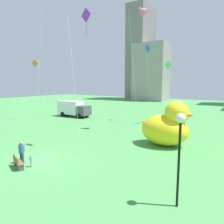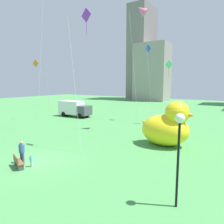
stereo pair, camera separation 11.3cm
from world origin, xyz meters
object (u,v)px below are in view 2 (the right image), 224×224
person_adult (22,151)px  lamppost (179,136)px  person_child (31,160)px  kite_green (169,67)px  kite_purple (85,22)px  box_truck (74,109)px  kite_blue (148,52)px  giant_inflatable_duck (167,127)px  kite_orange (37,66)px  park_bench (18,162)px  kite_pink (142,10)px

person_adult → lamppost: size_ratio=0.37×
person_child → kite_green: 22.64m
kite_purple → box_truck: bearing=137.8°
kite_blue → kite_green: bearing=-15.6°
giant_inflatable_duck → lamppost: size_ratio=1.14×
kite_blue → box_truck: bearing=-164.9°
person_adult → giant_inflatable_duck: giant_inflatable_duck is taller
person_adult → kite_green: size_ratio=0.19×
kite_blue → person_child: bearing=-87.7°
person_adult → kite_orange: bearing=139.5°
box_truck → park_bench: bearing=-55.9°
kite_green → kite_pink: 8.77m
person_adult → person_child: person_adult is taller
park_bench → kite_green: kite_green is taller
box_truck → kite_blue: (12.83, 3.45, 9.50)m
person_adult → lamppost: (11.60, 0.93, 2.67)m
park_bench → kite_purple: bearing=81.6°
kite_pink → person_child: bearing=-94.4°
person_adult → kite_pink: bearing=81.1°
park_bench → kite_pink: (1.82, 15.99, 14.37)m
person_child → kite_pink: size_ratio=0.06×
kite_orange → kite_green: bearing=22.8°
giant_inflatable_duck → kite_orange: (-22.73, 2.20, 7.01)m
park_bench → giant_inflatable_duck: (7.06, 11.40, 1.44)m
giant_inflatable_duck → kite_blue: size_ratio=0.45×
kite_pink → park_bench: bearing=-96.5°
lamppost → box_truck: lamppost is taller
kite_pink → kite_purple: size_ratio=1.23×
lamppost → person_adult: bearing=-175.4°
giant_inflatable_duck → park_bench: bearing=-121.8°
giant_inflatable_duck → box_truck: 21.63m
box_truck → kite_orange: 9.74m
kite_green → kite_pink: (-1.73, -5.69, 6.44)m
person_child → kite_blue: 24.45m
kite_pink → kite_blue: bearing=107.0°
kite_orange → person_child: bearing=-38.4°
kite_purple → lamppost: bearing=-26.1°
person_adult → kite_pink: kite_pink is taller
person_adult → giant_inflatable_duck: 13.16m
park_bench → lamppost: bearing=8.5°
person_adult → kite_green: (4.12, 20.96, 7.44)m
park_bench → kite_orange: size_ratio=0.15×
box_truck → kite_green: size_ratio=0.67×
kite_green → park_bench: bearing=-99.3°
kite_orange → kite_purple: bearing=-22.9°
person_child → box_truck: (-13.72, 18.63, 0.95)m
lamppost → kite_orange: bearing=155.9°
park_bench → kite_green: (3.55, 21.68, 7.93)m
giant_inflatable_duck → kite_green: 12.66m
person_child → kite_pink: 21.02m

